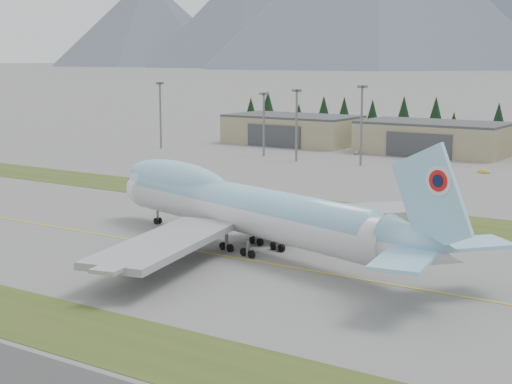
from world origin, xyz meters
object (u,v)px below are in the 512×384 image
Objects in this scene: boeing_747_freighter at (245,208)px; service_vehicle_b at (484,173)px; hangar_left at (293,129)px; hangar_center at (434,138)px; service_vehicle_a at (357,154)px.

boeing_747_freighter is 24.07× the size of service_vehicle_b.
boeing_747_freighter is at bearing 177.92° from service_vehicle_b.
hangar_left is at bearing 68.46° from service_vehicle_b.
service_vehicle_a is (-20.98, -14.95, -5.39)m from hangar_center.
boeing_747_freighter is 136.20m from service_vehicle_a.
hangar_center is 26.32m from service_vehicle_a.
hangar_left is (-77.21, 143.93, -1.63)m from boeing_747_freighter.
service_vehicle_a is (-43.20, 128.98, -7.02)m from boeing_747_freighter.
hangar_left reaches higher than service_vehicle_b.
service_vehicle_b is at bearing 102.62° from boeing_747_freighter.
boeing_747_freighter reaches higher than service_vehicle_a.
service_vehicle_b is (5.98, 109.33, -7.02)m from boeing_747_freighter.
hangar_left is 37.54m from service_vehicle_a.
service_vehicle_b is (28.19, -34.60, -5.39)m from hangar_center.
hangar_center is 44.96m from service_vehicle_b.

